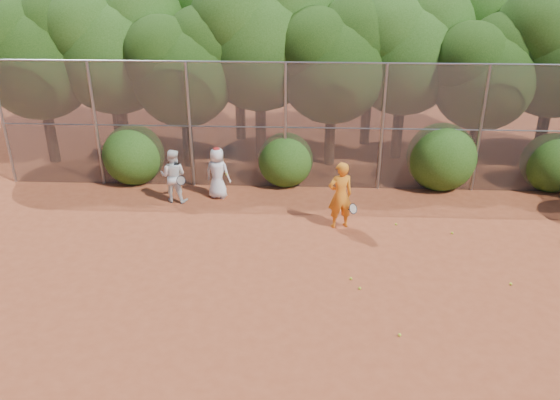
{
  "coord_description": "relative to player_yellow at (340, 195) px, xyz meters",
  "views": [
    {
      "loc": [
        -0.4,
        -10.39,
        6.96
      ],
      "look_at": [
        -1.0,
        2.5,
        1.1
      ],
      "focal_mm": 35.0,
      "sensor_mm": 36.0,
      "label": 1
    }
  ],
  "objects": [
    {
      "name": "tree_12",
      "position": [
        5.96,
        8.03,
        3.56
      ],
      "size": [
        5.02,
        4.37,
        6.88
      ],
      "color": "black",
      "rests_on": "ground"
    },
    {
      "name": "tree_4",
      "position": [
        -0.05,
        5.02,
        2.81
      ],
      "size": [
        4.19,
        3.64,
        5.73
      ],
      "color": "black",
      "rests_on": "ground"
    },
    {
      "name": "ball_2",
      "position": [
        0.96,
        -4.74,
        -0.92
      ],
      "size": [
        0.07,
        0.07,
        0.07
      ],
      "primitive_type": "sphere",
      "color": "yellow",
      "rests_on": "ground"
    },
    {
      "name": "tree_5",
      "position": [
        2.45,
        5.83,
        3.1
      ],
      "size": [
        4.51,
        3.92,
        6.17
      ],
      "color": "black",
      "rests_on": "ground"
    },
    {
      "name": "player_white",
      "position": [
        -4.94,
        1.51,
        -0.13
      ],
      "size": [
        0.9,
        0.76,
        1.65
      ],
      "rotation": [
        0.0,
        0.0,
        3.02
      ],
      "color": "white",
      "rests_on": "ground"
    },
    {
      "name": "ball_5",
      "position": [
        1.61,
        0.15,
        -0.92
      ],
      "size": [
        0.07,
        0.07,
        0.07
      ],
      "primitive_type": "sphere",
      "color": "yellow",
      "rests_on": "ground"
    },
    {
      "name": "fence_back",
      "position": [
        -0.73,
        2.79,
        1.1
      ],
      "size": [
        20.05,
        0.09,
        4.03
      ],
      "color": "gray",
      "rests_on": "ground"
    },
    {
      "name": "ball_3",
      "position": [
        3.79,
        -2.78,
        -0.92
      ],
      "size": [
        0.07,
        0.07,
        0.07
      ],
      "primitive_type": "sphere",
      "color": "yellow",
      "rests_on": "ground"
    },
    {
      "name": "tree_1",
      "position": [
        -7.55,
        5.33,
        3.21
      ],
      "size": [
        4.64,
        4.03,
        6.35
      ],
      "color": "black",
      "rests_on": "ground"
    },
    {
      "name": "bush_0",
      "position": [
        -6.61,
        3.09,
        0.05
      ],
      "size": [
        2.0,
        2.0,
        2.0
      ],
      "primitive_type": "sphere",
      "color": "#234912",
      "rests_on": "ground"
    },
    {
      "name": "ball_1",
      "position": [
        3.05,
        -0.31,
        -0.92
      ],
      "size": [
        0.07,
        0.07,
        0.07
      ],
      "primitive_type": "sphere",
      "color": "yellow",
      "rests_on": "ground"
    },
    {
      "name": "player_yellow",
      "position": [
        0.0,
        0.0,
        0.0
      ],
      "size": [
        0.91,
        0.68,
        1.91
      ],
      "rotation": [
        0.0,
        0.0,
        3.43
      ],
      "color": "orange",
      "rests_on": "ground"
    },
    {
      "name": "ground",
      "position": [
        -0.61,
        -3.21,
        -0.95
      ],
      "size": [
        80.0,
        80.0,
        0.0
      ],
      "primitive_type": "plane",
      "color": "#953F21",
      "rests_on": "ground"
    },
    {
      "name": "ball_4",
      "position": [
        0.14,
        -2.72,
        -0.92
      ],
      "size": [
        0.07,
        0.07,
        0.07
      ],
      "primitive_type": "sphere",
      "color": "yellow",
      "rests_on": "ground"
    },
    {
      "name": "bush_2",
      "position": [
        3.39,
        3.09,
        0.15
      ],
      "size": [
        2.2,
        2.2,
        2.2
      ],
      "primitive_type": "sphere",
      "color": "#234912",
      "rests_on": "ground"
    },
    {
      "name": "tree_10",
      "position": [
        -3.54,
        7.83,
        3.68
      ],
      "size": [
        5.15,
        4.48,
        7.06
      ],
      "color": "black",
      "rests_on": "ground"
    },
    {
      "name": "player_teen",
      "position": [
        -3.64,
        1.85,
        -0.14
      ],
      "size": [
        0.9,
        0.72,
        1.64
      ],
      "rotation": [
        0.0,
        0.0,
        2.84
      ],
      "color": "white",
      "rests_on": "ground"
    },
    {
      "name": "ball_0",
      "position": [
        0.31,
        -3.12,
        -0.92
      ],
      "size": [
        0.07,
        0.07,
        0.07
      ],
      "primitive_type": "sphere",
      "color": "yellow",
      "rests_on": "ground"
    },
    {
      "name": "tree_9",
      "position": [
        -8.55,
        7.63,
        3.39
      ],
      "size": [
        4.83,
        4.2,
        6.62
      ],
      "color": "black",
      "rests_on": "ground"
    },
    {
      "name": "bush_3",
      "position": [
        6.89,
        3.09,
        -0.0
      ],
      "size": [
        1.9,
        1.9,
        1.9
      ],
      "primitive_type": "sphere",
      "color": "#234912",
      "rests_on": "ground"
    },
    {
      "name": "tree_11",
      "position": [
        1.45,
        7.43,
        3.21
      ],
      "size": [
        4.64,
        4.03,
        6.35
      ],
      "color": "black",
      "rests_on": "ground"
    },
    {
      "name": "tree_3",
      "position": [
        -2.55,
        5.63,
        3.44
      ],
      "size": [
        4.89,
        4.26,
        6.7
      ],
      "color": "black",
      "rests_on": "ground"
    },
    {
      "name": "tree_6",
      "position": [
        4.94,
        4.82,
        2.52
      ],
      "size": [
        3.86,
        3.36,
        5.29
      ],
      "color": "black",
      "rests_on": "ground"
    },
    {
      "name": "tree_2",
      "position": [
        -5.06,
        4.62,
        2.63
      ],
      "size": [
        3.99,
        3.47,
        5.47
      ],
      "color": "black",
      "rests_on": "ground"
    },
    {
      "name": "tree_0",
      "position": [
        -10.05,
        4.83,
        2.98
      ],
      "size": [
        4.38,
        3.81,
        6.0
      ],
      "color": "black",
      "rests_on": "ground"
    },
    {
      "name": "bush_1",
      "position": [
        -1.61,
        3.09,
        -0.05
      ],
      "size": [
        1.8,
        1.8,
        1.8
      ],
      "primitive_type": "sphere",
      "color": "#234912",
      "rests_on": "ground"
    }
  ]
}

